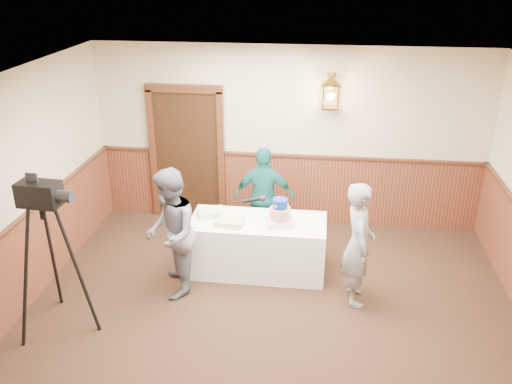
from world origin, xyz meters
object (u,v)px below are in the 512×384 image
Objects in this scene: display_table at (258,245)px; baker at (358,244)px; tiered_cake at (280,214)px; sheet_cake_green at (211,213)px; interviewer at (171,234)px; assistant_p at (264,197)px; sheet_cake_yellow at (230,222)px; tv_camera_rig at (52,265)px.

display_table is 1.14× the size of baker.
display_table is at bearing 170.25° from tiered_cake.
display_table is 0.77m from sheet_cake_green.
interviewer is at bearing -115.66° from sheet_cake_green.
assistant_p reaches higher than display_table.
interviewer reaches higher than assistant_p.
sheet_cake_green is 0.94m from assistant_p.
interviewer is 2.29m from baker.
sheet_cake_green is at bearing 66.13° from baker.
baker reaches higher than tiered_cake.
assistant_p reaches higher than tiered_cake.
sheet_cake_yellow is at bearing -170.97° from tiered_cake.
sheet_cake_yellow is at bearing 68.40° from assistant_p.
baker is (1.63, -0.39, 0.00)m from sheet_cake_yellow.
tiered_cake is 1.11× the size of sheet_cake_yellow.
baker is 1.05× the size of assistant_p.
sheet_cake_yellow is 1.06× the size of sheet_cake_green.
baker reaches higher than assistant_p.
assistant_p is (-1.28, 1.31, -0.04)m from baker.
assistant_p is at bearing 50.68° from tv_camera_rig.
display_table is 1.28m from interviewer.
tiered_cake is 1.43m from interviewer.
baker is 1.83m from assistant_p.
tiered_cake is (0.29, -0.05, 0.51)m from display_table.
sheet_cake_yellow is (-0.64, -0.10, -0.10)m from tiered_cake.
display_table is at bearing 109.71° from interviewer.
tiered_cake is at bearing 9.03° from sheet_cake_yellow.
interviewer reaches higher than sheet_cake_green.
interviewer reaches higher than tiered_cake.
display_table is at bearing 39.16° from tv_camera_rig.
tv_camera_rig is (-1.47, -1.58, 0.02)m from sheet_cake_green.
display_table is 1.46m from baker.
sheet_cake_green is at bearing 173.27° from display_table.
baker is (1.28, -0.55, 0.41)m from display_table.
assistant_p is at bearing 110.05° from tiered_cake.
tv_camera_rig is at bearing -142.62° from sheet_cake_yellow.
baker is at bearing -26.59° from tiered_cake.
interviewer is (-0.65, -0.50, 0.05)m from sheet_cake_yellow.
interviewer is 0.92× the size of tv_camera_rig.
display_table is at bearing -6.73° from sheet_cake_green.
sheet_cake_green is 0.81m from interviewer.
sheet_cake_yellow is 1.68m from baker.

